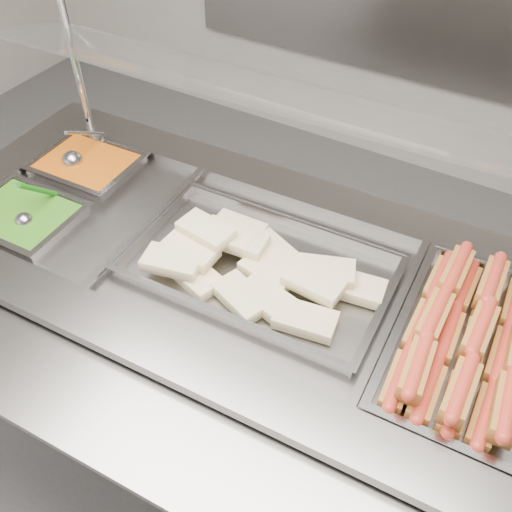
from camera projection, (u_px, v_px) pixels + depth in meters
The scene contains 12 objects.
ground at pixel (187, 487), 2.22m from camera, with size 6.00×6.00×0.00m, color #565659.
steam_counter at pixel (242, 354), 2.06m from camera, with size 2.13×1.01×1.00m.
tray_rail at pixel (127, 417), 1.39m from camera, with size 2.01×0.50×0.06m.
sneeze_guard at pixel (279, 97), 1.57m from camera, with size 1.85×0.41×0.49m.
pan_hotdogs at pixel (470, 354), 1.51m from camera, with size 0.40×0.63×0.11m.
pan_wraps at pixel (259, 270), 1.70m from camera, with size 0.78×0.48×0.08m.
pan_beans at pixel (89, 172), 2.08m from camera, with size 0.35×0.28×0.11m.
pan_peas at pixel (25, 224), 1.87m from camera, with size 0.35×0.28×0.11m.
hotdogs_in_buns at pixel (464, 340), 1.47m from camera, with size 0.32×0.58×0.13m.
tortilla_wraps at pixel (254, 266), 1.66m from camera, with size 0.67×0.37×0.10m.
ladle at pixel (74, 159), 2.04m from camera, with size 0.08×0.22×0.16m.
serving_spoon at pixel (27, 216), 1.82m from camera, with size 0.06×0.19×0.17m.
Camera 1 is at (0.71, -0.68, 2.20)m, focal length 40.00 mm.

